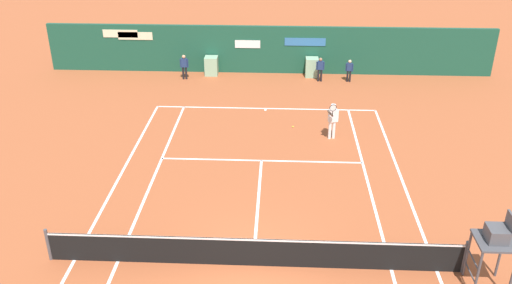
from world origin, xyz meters
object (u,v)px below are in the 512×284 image
Objects in this scene: tennis_ball_near_service_line at (293,127)px; player_on_baseline at (333,118)px; ball_kid_left_post at (320,68)px; ball_kid_centre_post at (184,65)px; ball_kid_right_post at (349,69)px; umpire_chair at (496,240)px.

player_on_baseline is at bearing -33.12° from tennis_ball_near_service_line.
tennis_ball_near_service_line is (-1.64, 1.07, -0.93)m from player_on_baseline.
ball_kid_centre_post is (-7.44, -0.00, 0.03)m from ball_kid_left_post.
ball_kid_right_post is (1.58, -0.00, -0.05)m from ball_kid_left_post.
ball_kid_right_post is 18.32× the size of tennis_ball_near_service_line.
ball_kid_left_post is at bearing -104.22° from player_on_baseline.
ball_kid_left_post is at bearing 176.79° from ball_kid_centre_post.
ball_kid_left_post reaches higher than ball_kid_right_post.
tennis_ball_near_service_line is (-3.12, -6.06, -0.68)m from ball_kid_right_post.
ball_kid_centre_post is (-7.53, 7.13, -0.16)m from player_on_baseline.
ball_kid_right_post is (9.01, 0.00, -0.08)m from ball_kid_centre_post.
ball_kid_left_post is 0.97× the size of ball_kid_centre_post.
ball_kid_right_post reaches higher than tennis_ball_near_service_line.
player_on_baseline reaches higher than ball_kid_right_post.
tennis_ball_near_service_line is (-1.54, -6.06, -0.74)m from ball_kid_left_post.
ball_kid_right_post is (-2.04, 16.23, -0.87)m from umpire_chair.
umpire_chair is 9.78m from player_on_baseline.
player_on_baseline is at bearing 21.18° from umpire_chair.
umpire_chair is 16.65m from ball_kid_left_post.
ball_kid_left_post is (-3.62, 16.23, -0.82)m from umpire_chair.
umpire_chair is 16.38m from ball_kid_right_post.
ball_kid_right_post is (1.48, 7.13, -0.24)m from player_on_baseline.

